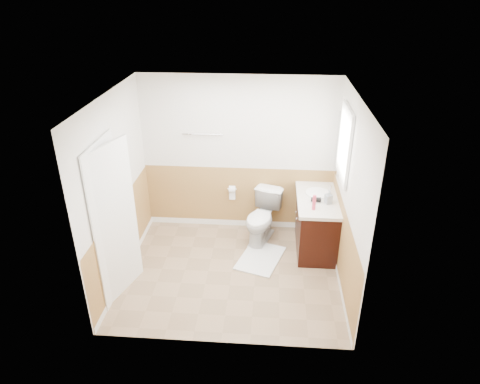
# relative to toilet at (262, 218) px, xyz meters

# --- Properties ---
(floor) EXTENTS (3.00, 3.00, 0.00)m
(floor) POSITION_rel_toilet_xyz_m (-0.39, -0.88, -0.39)
(floor) COLOR #8C7051
(floor) RESTS_ON ground
(ceiling) EXTENTS (3.00, 3.00, 0.00)m
(ceiling) POSITION_rel_toilet_xyz_m (-0.39, -0.88, 2.11)
(ceiling) COLOR white
(ceiling) RESTS_ON floor
(wall_back) EXTENTS (3.00, 0.00, 3.00)m
(wall_back) POSITION_rel_toilet_xyz_m (-0.39, 0.42, 0.86)
(wall_back) COLOR silver
(wall_back) RESTS_ON floor
(wall_front) EXTENTS (3.00, 0.00, 3.00)m
(wall_front) POSITION_rel_toilet_xyz_m (-0.39, -2.18, 0.86)
(wall_front) COLOR silver
(wall_front) RESTS_ON floor
(wall_left) EXTENTS (0.00, 3.00, 3.00)m
(wall_left) POSITION_rel_toilet_xyz_m (-1.89, -0.88, 0.86)
(wall_left) COLOR silver
(wall_left) RESTS_ON floor
(wall_right) EXTENTS (0.00, 3.00, 3.00)m
(wall_right) POSITION_rel_toilet_xyz_m (1.11, -0.88, 0.86)
(wall_right) COLOR silver
(wall_right) RESTS_ON floor
(wainscot_back) EXTENTS (3.00, 0.00, 3.00)m
(wainscot_back) POSITION_rel_toilet_xyz_m (-0.39, 0.40, 0.11)
(wainscot_back) COLOR #AA8044
(wainscot_back) RESTS_ON floor
(wainscot_front) EXTENTS (3.00, 0.00, 3.00)m
(wainscot_front) POSITION_rel_toilet_xyz_m (-0.39, -2.17, 0.11)
(wainscot_front) COLOR #AA8044
(wainscot_front) RESTS_ON floor
(wainscot_left) EXTENTS (0.00, 2.60, 2.60)m
(wainscot_left) POSITION_rel_toilet_xyz_m (-1.88, -0.88, 0.11)
(wainscot_left) COLOR #AA8044
(wainscot_left) RESTS_ON floor
(wainscot_right) EXTENTS (0.00, 2.60, 2.60)m
(wainscot_right) POSITION_rel_toilet_xyz_m (1.09, -0.88, 0.11)
(wainscot_right) COLOR #AA8044
(wainscot_right) RESTS_ON floor
(toilet) EXTENTS (0.66, 0.87, 0.79)m
(toilet) POSITION_rel_toilet_xyz_m (0.00, 0.00, 0.00)
(toilet) COLOR white
(toilet) RESTS_ON floor
(bath_mat) EXTENTS (0.77, 0.93, 0.02)m
(bath_mat) POSITION_rel_toilet_xyz_m (0.00, -0.53, -0.38)
(bath_mat) COLOR white
(bath_mat) RESTS_ON floor
(vanity_cabinet) EXTENTS (0.55, 1.10, 0.80)m
(vanity_cabinet) POSITION_rel_toilet_xyz_m (0.82, -0.16, 0.01)
(vanity_cabinet) COLOR black
(vanity_cabinet) RESTS_ON floor
(vanity_knob_left) EXTENTS (0.03, 0.03, 0.03)m
(vanity_knob_left) POSITION_rel_toilet_xyz_m (0.52, -0.26, 0.16)
(vanity_knob_left) COLOR silver
(vanity_knob_left) RESTS_ON vanity_cabinet
(vanity_knob_right) EXTENTS (0.03, 0.03, 0.03)m
(vanity_knob_right) POSITION_rel_toilet_xyz_m (0.52, -0.06, 0.16)
(vanity_knob_right) COLOR #B6B5BC
(vanity_knob_right) RESTS_ON vanity_cabinet
(countertop) EXTENTS (0.60, 1.15, 0.05)m
(countertop) POSITION_rel_toilet_xyz_m (0.81, -0.16, 0.43)
(countertop) COLOR silver
(countertop) RESTS_ON vanity_cabinet
(sink_basin) EXTENTS (0.36, 0.36, 0.02)m
(sink_basin) POSITION_rel_toilet_xyz_m (0.82, -0.01, 0.47)
(sink_basin) COLOR white
(sink_basin) RESTS_ON countertop
(faucet) EXTENTS (0.02, 0.02, 0.14)m
(faucet) POSITION_rel_toilet_xyz_m (1.00, -0.01, 0.53)
(faucet) COLOR silver
(faucet) RESTS_ON countertop
(lotion_bottle) EXTENTS (0.05, 0.05, 0.22)m
(lotion_bottle) POSITION_rel_toilet_xyz_m (0.72, -0.50, 0.57)
(lotion_bottle) COLOR #D13650
(lotion_bottle) RESTS_ON countertop
(soap_dispenser) EXTENTS (0.12, 0.12, 0.20)m
(soap_dispenser) POSITION_rel_toilet_xyz_m (0.94, -0.30, 0.56)
(soap_dispenser) COLOR #8C969E
(soap_dispenser) RESTS_ON countertop
(hair_dryer_body) EXTENTS (0.14, 0.07, 0.07)m
(hair_dryer_body) POSITION_rel_toilet_xyz_m (0.77, -0.27, 0.49)
(hair_dryer_body) COLOR black
(hair_dryer_body) RESTS_ON countertop
(hair_dryer_handle) EXTENTS (0.03, 0.03, 0.07)m
(hair_dryer_handle) POSITION_rel_toilet_xyz_m (0.74, -0.21, 0.46)
(hair_dryer_handle) COLOR black
(hair_dryer_handle) RESTS_ON countertop
(mirror_panel) EXTENTS (0.02, 0.35, 0.90)m
(mirror_panel) POSITION_rel_toilet_xyz_m (1.08, 0.22, 1.16)
(mirror_panel) COLOR silver
(mirror_panel) RESTS_ON wall_right
(window_frame) EXTENTS (0.04, 0.80, 1.00)m
(window_frame) POSITION_rel_toilet_xyz_m (1.08, -0.30, 1.36)
(window_frame) COLOR white
(window_frame) RESTS_ON wall_right
(window_glass) EXTENTS (0.01, 0.70, 0.90)m
(window_glass) POSITION_rel_toilet_xyz_m (1.09, -0.30, 1.36)
(window_glass) COLOR white
(window_glass) RESTS_ON wall_right
(door) EXTENTS (0.29, 0.78, 2.04)m
(door) POSITION_rel_toilet_xyz_m (-1.79, -1.33, 0.63)
(door) COLOR white
(door) RESTS_ON wall_left
(door_frame) EXTENTS (0.02, 0.92, 2.10)m
(door_frame) POSITION_rel_toilet_xyz_m (-1.87, -1.33, 0.64)
(door_frame) COLOR white
(door_frame) RESTS_ON wall_left
(door_knob) EXTENTS (0.06, 0.06, 0.06)m
(door_knob) POSITION_rel_toilet_xyz_m (-1.73, -1.00, 0.56)
(door_knob) COLOR silver
(door_knob) RESTS_ON door
(towel_bar) EXTENTS (0.62, 0.02, 0.02)m
(towel_bar) POSITION_rel_toilet_xyz_m (-0.94, 0.36, 1.21)
(towel_bar) COLOR silver
(towel_bar) RESTS_ON wall_back
(tp_holder_bar) EXTENTS (0.14, 0.02, 0.02)m
(tp_holder_bar) POSITION_rel_toilet_xyz_m (-0.49, 0.34, 0.31)
(tp_holder_bar) COLOR silver
(tp_holder_bar) RESTS_ON wall_back
(tp_roll) EXTENTS (0.10, 0.11, 0.11)m
(tp_roll) POSITION_rel_toilet_xyz_m (-0.49, 0.34, 0.31)
(tp_roll) COLOR white
(tp_roll) RESTS_ON tp_holder_bar
(tp_sheet) EXTENTS (0.10, 0.01, 0.16)m
(tp_sheet) POSITION_rel_toilet_xyz_m (-0.49, 0.34, 0.20)
(tp_sheet) COLOR white
(tp_sheet) RESTS_ON tp_roll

